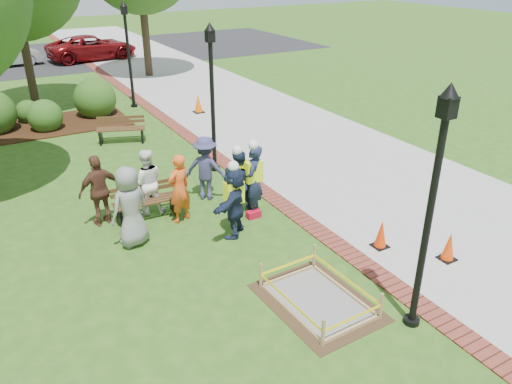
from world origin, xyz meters
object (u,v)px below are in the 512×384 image
wet_concrete_pad (318,292)px  bench_near (147,208)px  hivis_worker_c (238,180)px  lamp_near (432,196)px  cone_front (449,247)px  hivis_worker_b (253,178)px  hivis_worker_a (234,199)px

wet_concrete_pad → bench_near: size_ratio=1.48×
hivis_worker_c → lamp_near: bearing=-82.4°
cone_front → hivis_worker_b: size_ratio=0.34×
lamp_near → hivis_worker_b: bearing=94.4°
cone_front → lamp_near: bearing=-153.1°
wet_concrete_pad → lamp_near: 2.81m
bench_near → hivis_worker_c: hivis_worker_c is taller
hivis_worker_c → hivis_worker_a: bearing=-122.4°
hivis_worker_a → hivis_worker_b: bearing=36.9°
lamp_near → bench_near: bearing=114.6°
cone_front → hivis_worker_c: bearing=124.6°
wet_concrete_pad → cone_front: 3.25m
wet_concrete_pad → hivis_worker_b: (0.71, 3.68, 0.73)m
wet_concrete_pad → cone_front: size_ratio=3.55×
bench_near → lamp_near: 7.00m
wet_concrete_pad → bench_near: bench_near is taller
bench_near → cone_front: bearing=-45.3°
bench_near → hivis_worker_c: size_ratio=0.89×
cone_front → hivis_worker_a: hivis_worker_a is taller
hivis_worker_b → hivis_worker_c: bearing=142.4°
bench_near → hivis_worker_b: size_ratio=0.82×
cone_front → hivis_worker_b: hivis_worker_b is taller
hivis_worker_a → hivis_worker_c: hivis_worker_a is taller
wet_concrete_pad → hivis_worker_c: size_ratio=1.32×
wet_concrete_pad → hivis_worker_b: hivis_worker_b is taller
wet_concrete_pad → hivis_worker_b: size_ratio=1.21×
bench_near → hivis_worker_b: bearing=-24.3°
cone_front → hivis_worker_c: (-2.83, 4.11, 0.57)m
hivis_worker_a → hivis_worker_b: size_ratio=0.94×
wet_concrete_pad → hivis_worker_a: size_ratio=1.29×
lamp_near → hivis_worker_c: bearing=97.6°
wet_concrete_pad → hivis_worker_c: (0.40, 3.92, 0.66)m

